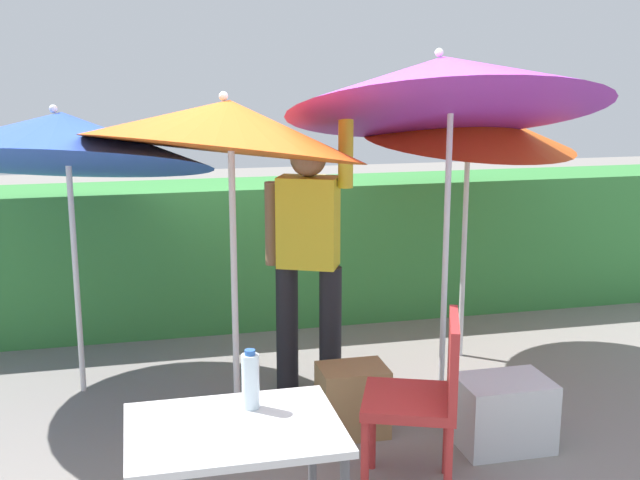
{
  "coord_description": "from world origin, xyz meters",
  "views": [
    {
      "loc": [
        -1.0,
        -3.87,
        2.05
      ],
      "look_at": [
        0.0,
        0.3,
        1.1
      ],
      "focal_mm": 44.86,
      "sensor_mm": 36.0,
      "label": 1
    }
  ],
  "objects_px": {
    "umbrella_yellow": "(445,85)",
    "folding_table": "(234,448)",
    "bottle_water": "(250,380)",
    "umbrella_rainbow": "(227,126)",
    "crate_cardboard": "(353,400)",
    "umbrella_navy": "(61,139)",
    "chair_plastic": "(425,393)",
    "person_vendor": "(309,248)",
    "umbrella_orange": "(470,125)",
    "cooler_box": "(503,413)"
  },
  "relations": [
    {
      "from": "bottle_water",
      "to": "chair_plastic",
      "type": "bearing_deg",
      "value": 26.46
    },
    {
      "from": "cooler_box",
      "to": "bottle_water",
      "type": "distance_m",
      "value": 1.81
    },
    {
      "from": "person_vendor",
      "to": "crate_cardboard",
      "type": "xyz_separation_m",
      "value": [
        0.11,
        -0.65,
        -0.74
      ]
    },
    {
      "from": "umbrella_rainbow",
      "to": "umbrella_yellow",
      "type": "bearing_deg",
      "value": 3.87
    },
    {
      "from": "umbrella_orange",
      "to": "umbrella_yellow",
      "type": "height_order",
      "value": "umbrella_yellow"
    },
    {
      "from": "person_vendor",
      "to": "folding_table",
      "type": "distance_m",
      "value": 2.08
    },
    {
      "from": "crate_cardboard",
      "to": "bottle_water",
      "type": "height_order",
      "value": "bottle_water"
    },
    {
      "from": "umbrella_navy",
      "to": "cooler_box",
      "type": "xyz_separation_m",
      "value": [
        2.3,
        -1.33,
        -1.42
      ]
    },
    {
      "from": "umbrella_yellow",
      "to": "umbrella_navy",
      "type": "xyz_separation_m",
      "value": [
        -2.17,
        0.66,
        -0.32
      ]
    },
    {
      "from": "umbrella_rainbow",
      "to": "folding_table",
      "type": "relative_size",
      "value": 2.55
    },
    {
      "from": "folding_table",
      "to": "bottle_water",
      "type": "bearing_deg",
      "value": 59.06
    },
    {
      "from": "umbrella_yellow",
      "to": "folding_table",
      "type": "xyz_separation_m",
      "value": [
        -1.45,
        -1.61,
        -1.29
      ]
    },
    {
      "from": "umbrella_yellow",
      "to": "bottle_water",
      "type": "relative_size",
      "value": 9.74
    },
    {
      "from": "umbrella_rainbow",
      "to": "umbrella_navy",
      "type": "relative_size",
      "value": 1.01
    },
    {
      "from": "umbrella_rainbow",
      "to": "crate_cardboard",
      "type": "bearing_deg",
      "value": -20.66
    },
    {
      "from": "cooler_box",
      "to": "bottle_water",
      "type": "bearing_deg",
      "value": -152.14
    },
    {
      "from": "umbrella_orange",
      "to": "crate_cardboard",
      "type": "distance_m",
      "value": 2.08
    },
    {
      "from": "person_vendor",
      "to": "crate_cardboard",
      "type": "height_order",
      "value": "person_vendor"
    },
    {
      "from": "umbrella_navy",
      "to": "bottle_water",
      "type": "height_order",
      "value": "umbrella_navy"
    },
    {
      "from": "folding_table",
      "to": "umbrella_orange",
      "type": "bearing_deg",
      "value": 50.05
    },
    {
      "from": "umbrella_navy",
      "to": "crate_cardboard",
      "type": "bearing_deg",
      "value": -32.42
    },
    {
      "from": "umbrella_orange",
      "to": "chair_plastic",
      "type": "distance_m",
      "value": 2.25
    },
    {
      "from": "umbrella_rainbow",
      "to": "umbrella_orange",
      "type": "height_order",
      "value": "umbrella_rainbow"
    },
    {
      "from": "umbrella_orange",
      "to": "chair_plastic",
      "type": "relative_size",
      "value": 2.11
    },
    {
      "from": "person_vendor",
      "to": "crate_cardboard",
      "type": "distance_m",
      "value": 0.99
    },
    {
      "from": "umbrella_navy",
      "to": "bottle_water",
      "type": "xyz_separation_m",
      "value": [
        0.81,
        -2.12,
        -0.77
      ]
    },
    {
      "from": "umbrella_yellow",
      "to": "folding_table",
      "type": "bearing_deg",
      "value": -132.05
    },
    {
      "from": "umbrella_navy",
      "to": "crate_cardboard",
      "type": "xyz_separation_m",
      "value": [
        1.55,
        -0.98,
        -1.41
      ]
    },
    {
      "from": "umbrella_navy",
      "to": "chair_plastic",
      "type": "relative_size",
      "value": 2.26
    },
    {
      "from": "umbrella_orange",
      "to": "person_vendor",
      "type": "distance_m",
      "value": 1.45
    },
    {
      "from": "crate_cardboard",
      "to": "folding_table",
      "type": "distance_m",
      "value": 1.59
    },
    {
      "from": "umbrella_orange",
      "to": "bottle_water",
      "type": "xyz_separation_m",
      "value": [
        -1.84,
        -2.15,
        -0.8
      ]
    },
    {
      "from": "umbrella_orange",
      "to": "umbrella_yellow",
      "type": "distance_m",
      "value": 0.88
    },
    {
      "from": "folding_table",
      "to": "umbrella_navy",
      "type": "bearing_deg",
      "value": 107.69
    },
    {
      "from": "chair_plastic",
      "to": "bottle_water",
      "type": "relative_size",
      "value": 3.71
    },
    {
      "from": "umbrella_orange",
      "to": "crate_cardboard",
      "type": "relative_size",
      "value": 4.76
    },
    {
      "from": "chair_plastic",
      "to": "umbrella_orange",
      "type": "bearing_deg",
      "value": 61.19
    },
    {
      "from": "umbrella_yellow",
      "to": "cooler_box",
      "type": "distance_m",
      "value": 1.87
    },
    {
      "from": "bottle_water",
      "to": "umbrella_rainbow",
      "type": "bearing_deg",
      "value": 85.85
    },
    {
      "from": "umbrella_navy",
      "to": "crate_cardboard",
      "type": "distance_m",
      "value": 2.31
    },
    {
      "from": "person_vendor",
      "to": "chair_plastic",
      "type": "relative_size",
      "value": 2.11
    },
    {
      "from": "umbrella_navy",
      "to": "cooler_box",
      "type": "bearing_deg",
      "value": -30.07
    },
    {
      "from": "person_vendor",
      "to": "chair_plastic",
      "type": "xyz_separation_m",
      "value": [
        0.27,
        -1.34,
        -0.42
      ]
    },
    {
      "from": "bottle_water",
      "to": "umbrella_navy",
      "type": "bearing_deg",
      "value": 110.9
    },
    {
      "from": "umbrella_rainbow",
      "to": "bottle_water",
      "type": "bearing_deg",
      "value": -94.15
    },
    {
      "from": "umbrella_orange",
      "to": "cooler_box",
      "type": "distance_m",
      "value": 2.02
    },
    {
      "from": "umbrella_rainbow",
      "to": "chair_plastic",
      "type": "distance_m",
      "value": 1.73
    },
    {
      "from": "person_vendor",
      "to": "umbrella_yellow",
      "type": "bearing_deg",
      "value": -23.57
    },
    {
      "from": "umbrella_orange",
      "to": "cooler_box",
      "type": "xyz_separation_m",
      "value": [
        -0.35,
        -1.36,
        -1.45
      ]
    },
    {
      "from": "umbrella_yellow",
      "to": "person_vendor",
      "type": "relative_size",
      "value": 1.24
    }
  ]
}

